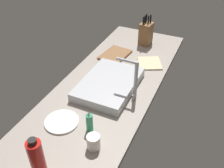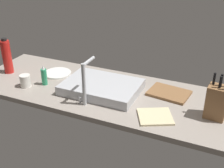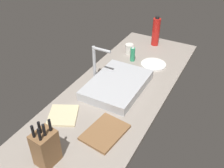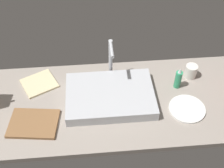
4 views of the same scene
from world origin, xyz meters
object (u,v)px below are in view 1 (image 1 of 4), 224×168
sink_basin (109,84)px  dinner_plate (62,122)px  water_bottle (38,161)px  coffee_mug (94,142)px  cutting_board (115,55)px  faucet (134,76)px  dish_towel (150,63)px  knife_block (146,33)px  soap_bottle (89,122)px

sink_basin → dinner_plate: (43.29, -11.42, -2.61)cm
water_bottle → dinner_plate: water_bottle is taller
sink_basin → coffee_mug: 54.34cm
cutting_board → faucet: bearing=35.9°
cutting_board → dinner_plate: cutting_board is taller
dish_towel → knife_block: bearing=-155.4°
dinner_plate → coffee_mug: (8.89, 26.56, 3.73)cm
soap_bottle → dinner_plate: (1.56, -18.54, -5.79)cm
water_bottle → dinner_plate: bearing=-160.9°
knife_block → faucet: bearing=18.5°
soap_bottle → dish_towel: 85.17cm
sink_basin → cutting_board: bearing=-161.7°
cutting_board → water_bottle: water_bottle is taller
knife_block → water_bottle: (153.67, -0.94, 2.71)cm
cutting_board → dinner_plate: bearing=1.9°
faucet → soap_bottle: 42.40cm
faucet → dinner_plate: size_ratio=1.34×
dish_towel → coffee_mug: (94.90, -1.34, 3.73)cm
cutting_board → water_bottle: (122.58, 15.43, 12.23)cm
water_bottle → dish_towel: (-122.08, 15.38, -12.53)cm
soap_bottle → dinner_plate: size_ratio=0.70×
dinner_plate → faucet: bearing=143.8°
sink_basin → water_bottle: bearing=0.8°
cutting_board → soap_bottle: (84.95, 21.46, 5.49)cm
sink_basin → faucet: bearing=83.3°
water_bottle → coffee_mug: water_bottle is taller
soap_bottle → water_bottle: bearing=-9.1°
water_bottle → sink_basin: bearing=-179.2°
faucet → dish_towel: 47.73cm
cutting_board → coffee_mug: coffee_mug is taller
cutting_board → coffee_mug: size_ratio=3.04×
faucet → soap_bottle: (39.53, -11.48, -10.17)cm
faucet → water_bottle: 79.19cm
faucet → sink_basin: bearing=-96.7°
coffee_mug → dinner_plate: bearing=-108.5°
faucet → cutting_board: faucet is taller
faucet → coffee_mug: 51.57cm
sink_basin → faucet: size_ratio=1.82×
knife_block → cutting_board: 36.40cm
dinner_plate → soap_bottle: bearing=94.8°
sink_basin → soap_bottle: soap_bottle is taller
faucet → dinner_plate: faucet is taller
water_bottle → coffee_mug: (-27.18, 14.04, -8.80)cm
coffee_mug → dish_towel: bearing=179.2°
soap_bottle → water_bottle: (37.63, -6.03, 6.74)cm
knife_block → dinner_plate: size_ratio=1.30×
knife_block → dish_towel: size_ratio=1.39×
cutting_board → water_bottle: 124.15cm
faucet → water_bottle: (77.15, -17.50, -3.42)cm
soap_bottle → water_bottle: size_ratio=0.53×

